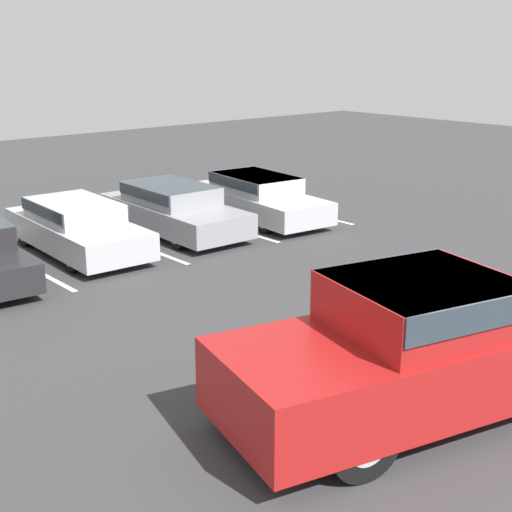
{
  "coord_description": "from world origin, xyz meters",
  "views": [
    {
      "loc": [
        -8.71,
        -4.9,
        4.64
      ],
      "look_at": [
        -0.72,
        4.25,
        1.0
      ],
      "focal_mm": 50.0,
      "sensor_mm": 36.0,
      "label": 1
    }
  ],
  "objects_px": {
    "traffic_cone": "(449,285)",
    "parked_sedan_b": "(76,225)",
    "pickup_truck": "(438,343)",
    "parked_sedan_c": "(173,207)",
    "parked_sedan_d": "(257,196)"
  },
  "relations": [
    {
      "from": "traffic_cone",
      "to": "parked_sedan_b",
      "type": "bearing_deg",
      "value": 116.27
    },
    {
      "from": "parked_sedan_d",
      "to": "traffic_cone",
      "type": "bearing_deg",
      "value": -6.34
    },
    {
      "from": "pickup_truck",
      "to": "parked_sedan_b",
      "type": "relative_size",
      "value": 1.38
    },
    {
      "from": "pickup_truck",
      "to": "traffic_cone",
      "type": "distance_m",
      "value": 4.35
    },
    {
      "from": "pickup_truck",
      "to": "parked_sedan_c",
      "type": "height_order",
      "value": "pickup_truck"
    },
    {
      "from": "parked_sedan_b",
      "to": "parked_sedan_d",
      "type": "relative_size",
      "value": 0.94
    },
    {
      "from": "parked_sedan_c",
      "to": "traffic_cone",
      "type": "relative_size",
      "value": 6.95
    },
    {
      "from": "parked_sedan_b",
      "to": "traffic_cone",
      "type": "xyz_separation_m",
      "value": [
        3.71,
        -7.51,
        -0.33
      ]
    },
    {
      "from": "pickup_truck",
      "to": "parked_sedan_d",
      "type": "bearing_deg",
      "value": 75.07
    },
    {
      "from": "parked_sedan_b",
      "to": "pickup_truck",
      "type": "bearing_deg",
      "value": 2.8
    },
    {
      "from": "parked_sedan_b",
      "to": "traffic_cone",
      "type": "bearing_deg",
      "value": 28.82
    },
    {
      "from": "parked_sedan_d",
      "to": "parked_sedan_b",
      "type": "bearing_deg",
      "value": -86.91
    },
    {
      "from": "pickup_truck",
      "to": "parked_sedan_c",
      "type": "distance_m",
      "value": 10.17
    },
    {
      "from": "pickup_truck",
      "to": "parked_sedan_b",
      "type": "distance_m",
      "value": 9.78
    },
    {
      "from": "parked_sedan_c",
      "to": "traffic_cone",
      "type": "distance_m",
      "value": 7.62
    }
  ]
}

